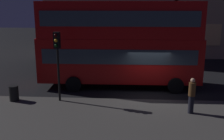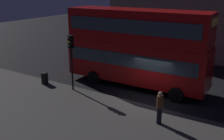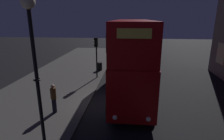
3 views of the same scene
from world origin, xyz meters
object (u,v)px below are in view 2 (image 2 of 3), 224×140
at_px(double_decker_bus, 136,45).
at_px(litter_bin, 45,78).
at_px(traffic_light_near_kerb, 71,51).
at_px(pedestrian, 160,107).

bearing_deg(double_decker_bus, litter_bin, -149.98).
bearing_deg(traffic_light_near_kerb, litter_bin, -172.33).
bearing_deg(pedestrian, litter_bin, -51.86).
xyz_separation_m(traffic_light_near_kerb, pedestrian, (6.81, -1.26, -1.79)).
bearing_deg(traffic_light_near_kerb, double_decker_bus, 49.90).
distance_m(traffic_light_near_kerb, pedestrian, 7.15).
distance_m(traffic_light_near_kerb, litter_bin, 3.39).
height_order(double_decker_bus, litter_bin, double_decker_bus).
relative_size(traffic_light_near_kerb, pedestrian, 2.12).
bearing_deg(pedestrian, double_decker_bus, -95.88).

